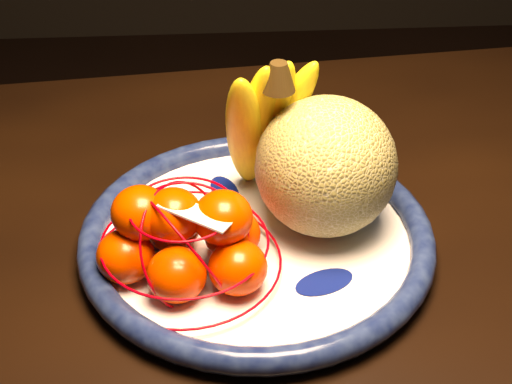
{
  "coord_description": "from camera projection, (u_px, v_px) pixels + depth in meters",
  "views": [
    {
      "loc": [
        -0.36,
        -0.59,
        1.3
      ],
      "look_at": [
        -0.32,
        0.07,
        0.82
      ],
      "focal_mm": 55.0,
      "sensor_mm": 36.0,
      "label": 1
    }
  ],
  "objects": [
    {
      "name": "banana_bunch",
      "position": [
        262.0,
        120.0,
        0.85
      ],
      "size": [
        0.13,
        0.13,
        0.2
      ],
      "rotation": [
        0.0,
        0.0,
        0.39
      ],
      "color": "yellow",
      "rests_on": "fruit_bowl"
    },
    {
      "name": "dining_table",
      "position": [
        482.0,
        287.0,
        0.92
      ],
      "size": [
        1.58,
        1.04,
        0.75
      ],
      "rotation": [
        0.0,
        0.0,
        0.1
      ],
      "color": "black",
      "rests_on": "ground"
    },
    {
      "name": "cantaloupe",
      "position": [
        326.0,
        166.0,
        0.83
      ],
      "size": [
        0.15,
        0.15,
        0.15
      ],
      "primitive_type": "sphere",
      "color": "olive",
      "rests_on": "fruit_bowl"
    },
    {
      "name": "mandarin_bag",
      "position": [
        185.0,
        239.0,
        0.78
      ],
      "size": [
        0.25,
        0.25,
        0.12
      ],
      "rotation": [
        0.0,
        0.0,
        -0.35
      ],
      "color": "#FF4200",
      "rests_on": "fruit_bowl"
    },
    {
      "name": "fruit_bowl",
      "position": [
        257.0,
        238.0,
        0.85
      ],
      "size": [
        0.38,
        0.38,
        0.03
      ],
      "rotation": [
        0.0,
        0.0,
        -0.23
      ],
      "color": "white",
      "rests_on": "dining_table"
    },
    {
      "name": "price_tag",
      "position": [
        196.0,
        213.0,
        0.75
      ],
      "size": [
        0.08,
        0.06,
        0.01
      ],
      "primitive_type": "cube",
      "rotation": [
        -0.14,
        0.1,
        -0.52
      ],
      "color": "white",
      "rests_on": "mandarin_bag"
    }
  ]
}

